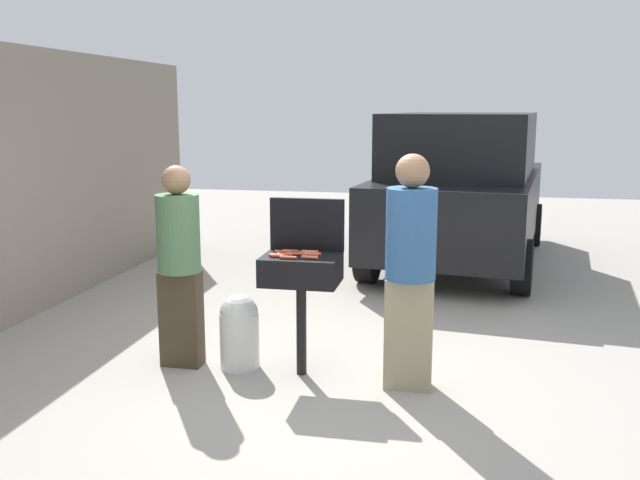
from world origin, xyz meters
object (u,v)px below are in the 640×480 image
at_px(hot_dog_5, 277,255).
at_px(person_right, 410,264).
at_px(hot_dog_0, 283,252).
at_px(hot_dog_6, 308,253).
at_px(parked_minivan, 462,188).
at_px(hot_dog_9, 310,257).
at_px(propane_tank, 239,330).
at_px(person_left, 179,259).
at_px(hot_dog_7, 313,254).
at_px(hot_dog_4, 291,251).
at_px(hot_dog_8, 310,252).
at_px(hot_dog_3, 288,258).
at_px(hot_dog_1, 310,255).
at_px(bbq_grill, 301,274).
at_px(hot_dog_10, 279,256).
at_px(hot_dog_2, 295,254).
at_px(hot_dog_11, 285,255).

relative_size(hot_dog_5, person_right, 0.07).
bearing_deg(hot_dog_5, hot_dog_0, 85.04).
bearing_deg(hot_dog_6, parked_minivan, 75.08).
xyz_separation_m(hot_dog_9, person_right, (0.76, -0.00, -0.02)).
height_order(propane_tank, person_left, person_left).
bearing_deg(hot_dog_5, hot_dog_7, 21.93).
relative_size(hot_dog_4, hot_dog_8, 1.00).
relative_size(hot_dog_0, hot_dog_3, 1.00).
bearing_deg(person_left, hot_dog_3, -24.20).
height_order(hot_dog_7, person_right, person_right).
bearing_deg(hot_dog_1, bbq_grill, 165.54).
xyz_separation_m(hot_dog_10, person_left, (-0.86, 0.11, -0.08)).
xyz_separation_m(bbq_grill, hot_dog_4, (-0.10, 0.09, 0.16)).
xyz_separation_m(hot_dog_7, hot_dog_9, (0.00, -0.13, 0.00)).
height_order(hot_dog_0, hot_dog_7, same).
xyz_separation_m(hot_dog_8, hot_dog_9, (0.04, -0.21, 0.00)).
xyz_separation_m(hot_dog_2, person_right, (0.90, -0.11, -0.02)).
height_order(hot_dog_7, hot_dog_9, same).
bearing_deg(hot_dog_3, hot_dog_11, 117.12).
xyz_separation_m(hot_dog_11, propane_tank, (-0.41, 0.08, -0.66)).
xyz_separation_m(bbq_grill, hot_dog_3, (-0.07, -0.14, 0.16)).
bearing_deg(hot_dog_4, hot_dog_8, 3.50).
distance_m(hot_dog_8, propane_tank, 0.88).
xyz_separation_m(hot_dog_3, propane_tank, (-0.46, 0.18, -0.66)).
height_order(hot_dog_1, hot_dog_9, same).
relative_size(hot_dog_8, parked_minivan, 0.03).
height_order(hot_dog_0, hot_dog_3, same).
distance_m(hot_dog_0, hot_dog_8, 0.21).
distance_m(hot_dog_10, parked_minivan, 4.75).
distance_m(hot_dog_3, propane_tank, 0.82).
bearing_deg(hot_dog_3, propane_tank, 158.49).
bearing_deg(hot_dog_6, hot_dog_1, -63.16).
bearing_deg(hot_dog_5, person_right, -1.81).
bearing_deg(propane_tank, person_left, -176.13).
bearing_deg(hot_dog_11, hot_dog_9, -16.65).
height_order(hot_dog_3, hot_dog_8, same).
xyz_separation_m(hot_dog_1, person_right, (0.77, -0.09, -0.02)).
distance_m(hot_dog_2, hot_dog_11, 0.08).
relative_size(hot_dog_4, hot_dog_11, 1.00).
bearing_deg(hot_dog_8, hot_dog_2, -133.45).
relative_size(hot_dog_0, propane_tank, 0.21).
bearing_deg(bbq_grill, hot_dog_2, -175.56).
xyz_separation_m(hot_dog_0, hot_dog_10, (0.01, -0.16, 0.00)).
distance_m(hot_dog_3, hot_dog_10, 0.09).
distance_m(hot_dog_11, person_left, 0.90).
bearing_deg(person_right, hot_dog_1, 7.99).
bearing_deg(parked_minivan, hot_dog_9, 83.71).
bearing_deg(hot_dog_3, hot_dog_4, 98.83).
distance_m(hot_dog_6, propane_tank, 0.87).
distance_m(propane_tank, person_right, 1.53).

